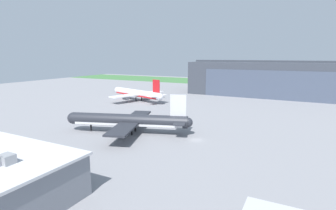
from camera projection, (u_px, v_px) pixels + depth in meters
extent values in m
plane|color=gray|center=(195.00, 140.00, 80.51)|extent=(440.00, 440.00, 0.00)
cube|color=#41763F|center=(268.00, 84.00, 237.36)|extent=(440.00, 56.00, 0.08)
cube|color=#383D47|center=(276.00, 79.00, 168.89)|extent=(107.85, 37.74, 21.31)
cube|color=#424C60|center=(273.00, 85.00, 152.68)|extent=(81.97, 0.30, 17.05)
cube|color=#383D47|center=(278.00, 61.00, 166.80)|extent=(107.85, 9.06, 1.20)
cylinder|color=#282B33|center=(129.00, 120.00, 87.01)|extent=(38.70, 16.41, 4.06)
sphere|color=#282B33|center=(73.00, 118.00, 89.96)|extent=(3.90, 3.90, 3.90)
sphere|color=#282B33|center=(188.00, 122.00, 84.06)|extent=(3.17, 3.17, 3.17)
cube|color=silver|center=(129.00, 123.00, 87.22)|extent=(35.72, 15.44, 0.71)
cube|color=silver|center=(178.00, 105.00, 83.52)|extent=(4.99, 2.01, 6.91)
cube|color=#282B33|center=(182.00, 119.00, 87.30)|extent=(5.18, 6.52, 0.28)
cube|color=#282B33|center=(180.00, 123.00, 81.39)|extent=(5.18, 6.52, 0.28)
cube|color=#282B33|center=(138.00, 116.00, 95.52)|extent=(10.87, 16.55, 0.56)
cube|color=#282B33|center=(122.00, 129.00, 78.45)|extent=(10.87, 16.55, 0.56)
cylinder|color=gray|center=(135.00, 120.00, 94.71)|extent=(4.37, 3.35, 2.23)
cylinder|color=gray|center=(121.00, 132.00, 80.03)|extent=(4.37, 3.35, 2.23)
cylinder|color=black|center=(91.00, 128.00, 89.61)|extent=(0.56, 0.56, 2.37)
cylinder|color=black|center=(135.00, 128.00, 89.44)|extent=(0.56, 0.56, 2.37)
cylinder|color=black|center=(132.00, 131.00, 85.30)|extent=(0.56, 0.56, 2.37)
cylinder|color=silver|center=(137.00, 93.00, 150.27)|extent=(38.08, 15.33, 3.97)
sphere|color=silver|center=(118.00, 90.00, 163.62)|extent=(3.81, 3.81, 3.81)
sphere|color=silver|center=(160.00, 97.00, 136.92)|extent=(3.10, 3.10, 3.10)
cube|color=red|center=(137.00, 95.00, 150.47)|extent=(35.14, 14.45, 0.70)
cube|color=red|center=(156.00, 86.00, 138.06)|extent=(4.92, 1.88, 6.75)
cube|color=silver|center=(161.00, 95.00, 140.53)|extent=(4.98, 6.35, 0.28)
cube|color=silver|center=(153.00, 96.00, 136.36)|extent=(4.98, 6.35, 0.28)
cube|color=silver|center=(150.00, 93.00, 156.36)|extent=(10.83, 17.61, 0.56)
cube|color=silver|center=(125.00, 96.00, 143.29)|extent=(10.83, 17.61, 0.56)
cylinder|color=gray|center=(148.00, 95.00, 156.25)|extent=(4.25, 3.21, 2.18)
cylinder|color=gray|center=(126.00, 98.00, 145.03)|extent=(4.25, 3.21, 2.18)
cylinder|color=black|center=(124.00, 96.00, 159.93)|extent=(0.56, 0.56, 2.33)
cylinder|color=black|center=(142.00, 98.00, 151.24)|extent=(0.56, 0.56, 2.33)
cylinder|color=black|center=(136.00, 99.00, 148.33)|extent=(0.56, 0.56, 2.33)
cube|color=gray|center=(7.00, 159.00, 42.28)|extent=(2.37, 1.98, 1.58)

